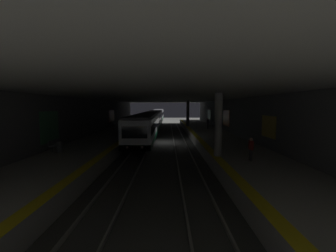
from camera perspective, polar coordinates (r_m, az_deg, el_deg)
ground_plane at (r=28.23m, az=-1.48°, el=-4.30°), size 120.00×120.00×0.00m
track_left at (r=28.25m, az=3.00°, el=-4.14°), size 60.00×1.53×0.16m
track_right at (r=28.36m, az=-5.94°, el=-4.12°), size 60.00×1.53×0.16m
platform_left at (r=28.74m, az=11.70°, el=-3.18°), size 60.00×5.30×1.06m
platform_right at (r=29.06m, az=-14.52°, el=-3.15°), size 60.00×5.30×1.06m
wall_left at (r=29.26m, az=17.34°, el=1.32°), size 60.00×0.56×5.60m
wall_right at (r=29.69m, az=-20.05°, el=1.29°), size 60.00×0.56×5.60m
ceiling_slab at (r=27.86m, az=-1.51°, el=7.54°), size 60.00×19.40×0.40m
pillar_near at (r=16.14m, az=13.01°, el=0.30°), size 0.56×0.56×4.55m
pillar_far at (r=39.92m, az=5.20°, el=3.27°), size 0.56×0.56×4.55m
metro_train at (r=47.53m, az=-3.55°, el=2.02°), size 57.08×2.83×3.49m
bench_left_near at (r=35.41m, az=12.73°, el=0.08°), size 1.70×0.47×0.86m
bench_left_mid at (r=39.06m, az=11.52°, el=0.57°), size 1.70×0.47×0.86m
bench_right_near at (r=20.21m, az=-27.33°, el=-4.18°), size 1.70×0.47×0.86m
bench_right_mid at (r=39.06m, az=-13.73°, el=0.52°), size 1.70×0.47×0.86m
bench_right_far at (r=45.13m, az=-11.86°, el=1.18°), size 1.70×0.47×0.86m
person_waiting_near at (r=15.47m, az=20.83°, el=-5.50°), size 0.60×0.22×1.55m
person_walking_mid at (r=35.70m, az=10.36°, el=0.80°), size 0.60×0.23×1.69m
suitcase_rolling at (r=22.64m, az=13.60°, el=-3.34°), size 0.41×0.23×0.91m
backpack_on_floor at (r=35.22m, az=12.35°, el=-0.47°), size 0.30×0.20×0.40m
trash_bin at (r=19.15m, az=-26.52°, el=-4.94°), size 0.44×0.44×0.85m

